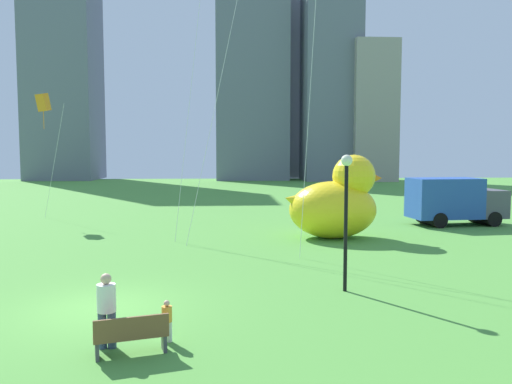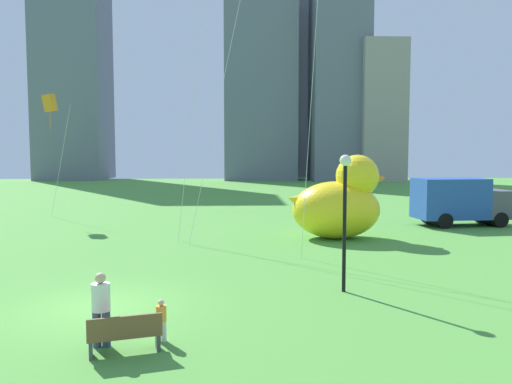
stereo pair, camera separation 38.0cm
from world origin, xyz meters
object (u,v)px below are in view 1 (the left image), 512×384
at_px(park_bench, 131,335).
at_px(person_adult, 107,307).
at_px(person_child, 167,319).
at_px(giant_inflatable_duck, 336,203).
at_px(kite_orange, 43,103).
at_px(lamppost, 346,198).
at_px(box_truck, 454,201).

height_order(park_bench, person_adult, person_adult).
relative_size(person_adult, person_child, 1.73).
distance_m(person_child, giant_inflatable_duck, 15.68).
bearing_deg(kite_orange, person_child, -65.13).
bearing_deg(kite_orange, giant_inflatable_duck, -25.09).
xyz_separation_m(park_bench, lamppost, (5.86, 4.78, 2.50)).
bearing_deg(box_truck, person_child, -130.15).
bearing_deg(park_bench, kite_orange, 112.69).
distance_m(person_child, kite_orange, 25.28).
bearing_deg(person_child, person_adult, -167.91).
bearing_deg(park_bench, person_child, 48.24).
distance_m(lamppost, box_truck, 17.37).
xyz_separation_m(park_bench, person_child, (0.68, 0.76, 0.07)).
distance_m(park_bench, person_adult, 0.92).
bearing_deg(person_child, park_bench, -131.76).
bearing_deg(box_truck, park_bench, -130.22).
bearing_deg(box_truck, person_adult, -132.05).
bearing_deg(person_child, giant_inflatable_duck, 62.99).
distance_m(park_bench, lamppost, 7.97).
relative_size(person_adult, kite_orange, 0.21).
relative_size(park_bench, box_truck, 0.29).
xyz_separation_m(park_bench, giant_inflatable_duck, (7.78, 14.69, 1.35)).
xyz_separation_m(person_adult, person_child, (1.31, 0.28, -0.40)).
height_order(box_truck, kite_orange, kite_orange).
relative_size(park_bench, kite_orange, 0.20).
bearing_deg(park_bench, giant_inflatable_duck, 62.10).
bearing_deg(park_bench, lamppost, 39.23).
bearing_deg(box_truck, kite_orange, 171.18).
bearing_deg(person_adult, park_bench, -37.51).
bearing_deg(person_adult, lamppost, 33.54).
xyz_separation_m(person_child, lamppost, (5.18, 4.02, 2.43)).
relative_size(person_adult, lamppost, 0.39).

